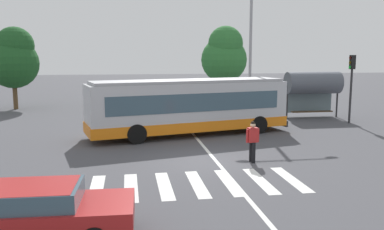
# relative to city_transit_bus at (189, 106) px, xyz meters

# --- Properties ---
(ground_plane) EXTENTS (160.00, 160.00, 0.00)m
(ground_plane) POSITION_rel_city_transit_bus_xyz_m (-0.11, -5.79, -1.59)
(ground_plane) COLOR #47474C
(city_transit_bus) EXTENTS (11.57, 5.11, 3.06)m
(city_transit_bus) POSITION_rel_city_transit_bus_xyz_m (0.00, 0.00, 0.00)
(city_transit_bus) COLOR black
(city_transit_bus) RESTS_ON ground_plane
(pedestrian_crossing_street) EXTENTS (0.58, 0.39, 1.72)m
(pedestrian_crossing_street) POSITION_rel_city_transit_bus_xyz_m (1.66, -6.21, -0.62)
(pedestrian_crossing_street) COLOR black
(pedestrian_crossing_street) RESTS_ON ground_plane
(foreground_sedan) EXTENTS (4.57, 2.00, 1.35)m
(foreground_sedan) POSITION_rel_city_transit_bus_xyz_m (-5.55, -12.23, -0.82)
(foreground_sedan) COLOR black
(foreground_sedan) RESTS_ON ground_plane
(parked_car_teal) EXTENTS (1.92, 4.52, 1.35)m
(parked_car_teal) POSITION_rel_city_transit_bus_xyz_m (-2.40, 7.93, -0.82)
(parked_car_teal) COLOR black
(parked_car_teal) RESTS_ON ground_plane
(parked_car_charcoal) EXTENTS (2.06, 4.59, 1.35)m
(parked_car_charcoal) POSITION_rel_city_transit_bus_xyz_m (0.39, 8.00, -0.82)
(parked_car_charcoal) COLOR black
(parked_car_charcoal) RESTS_ON ground_plane
(parked_car_white) EXTENTS (1.94, 4.53, 1.35)m
(parked_car_white) POSITION_rel_city_transit_bus_xyz_m (3.03, 7.63, -0.82)
(parked_car_white) COLOR black
(parked_car_white) RESTS_ON ground_plane
(parked_car_champagne) EXTENTS (1.93, 4.53, 1.35)m
(parked_car_champagne) POSITION_rel_city_transit_bus_xyz_m (5.70, 8.01, -0.82)
(parked_car_champagne) COLOR black
(parked_car_champagne) RESTS_ON ground_plane
(traffic_light_far_corner) EXTENTS (0.33, 0.32, 4.41)m
(traffic_light_far_corner) POSITION_rel_city_transit_bus_xyz_m (10.88, 2.16, 1.39)
(traffic_light_far_corner) COLOR #28282B
(traffic_light_far_corner) RESTS_ON ground_plane
(bus_stop_shelter) EXTENTS (3.87, 1.54, 3.25)m
(bus_stop_shelter) POSITION_rel_city_transit_bus_xyz_m (9.49, 4.68, 0.83)
(bus_stop_shelter) COLOR #28282B
(bus_stop_shelter) RESTS_ON ground_plane
(twin_arm_street_lamp) EXTENTS (4.58, 0.32, 10.41)m
(twin_arm_street_lamp) POSITION_rel_city_transit_bus_xyz_m (5.26, 5.88, 4.70)
(twin_arm_street_lamp) COLOR #939399
(twin_arm_street_lamp) RESTS_ON ground_plane
(background_tree_left) EXTENTS (4.06, 4.06, 6.69)m
(background_tree_left) POSITION_rel_city_transit_bus_xyz_m (-12.41, 12.97, 2.57)
(background_tree_left) COLOR brown
(background_tree_left) RESTS_ON ground_plane
(background_tree_right) EXTENTS (4.11, 4.11, 6.98)m
(background_tree_right) POSITION_rel_city_transit_bus_xyz_m (5.29, 13.69, 2.83)
(background_tree_right) COLOR brown
(background_tree_right) RESTS_ON ground_plane
(crosswalk_painted_stripes) EXTENTS (7.22, 3.00, 0.01)m
(crosswalk_painted_stripes) POSITION_rel_city_transit_bus_xyz_m (-1.07, -8.65, -1.58)
(crosswalk_painted_stripes) COLOR silver
(crosswalk_painted_stripes) RESTS_ON ground_plane
(lane_center_line) EXTENTS (0.16, 24.00, 0.01)m
(lane_center_line) POSITION_rel_city_transit_bus_xyz_m (0.23, -3.79, -1.58)
(lane_center_line) COLOR silver
(lane_center_line) RESTS_ON ground_plane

